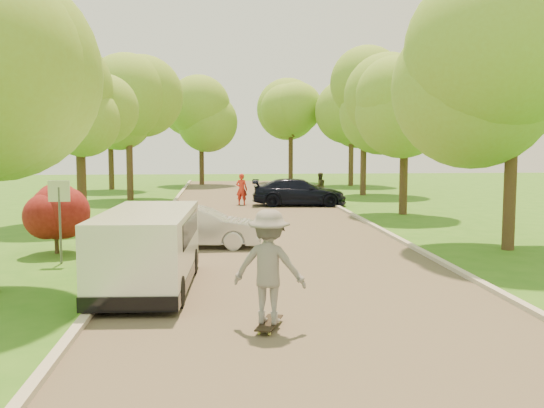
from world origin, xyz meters
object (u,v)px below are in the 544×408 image
object	(u,v)px
person_olive	(320,187)
minivan	(148,248)
longboard	(269,323)
person_striped	(242,189)
dark_sedan	(299,192)
silver_sedan	(199,227)
skateboarder	(269,266)
street_sign	(59,204)

from	to	relation	value
person_olive	minivan	bearing A→B (deg)	55.02
longboard	person_olive	distance (m)	23.30
person_striped	dark_sedan	bearing A→B (deg)	-172.79
dark_sedan	person_striped	xyz separation A→B (m)	(-2.86, 0.61, 0.12)
silver_sedan	skateboarder	distance (m)	8.37
person_striped	street_sign	bearing A→B (deg)	89.53
minivan	person_striped	bearing A→B (deg)	84.13
street_sign	dark_sedan	distance (m)	16.20
minivan	longboard	distance (m)	3.92
minivan	longboard	bearing A→B (deg)	-49.76
skateboarder	person_striped	bearing A→B (deg)	-72.78
dark_sedan	skateboarder	size ratio (longest dim) A/B	2.46
minivan	silver_sedan	xyz separation A→B (m)	(0.90, 5.19, -0.28)
minivan	silver_sedan	world-z (taller)	minivan
street_sign	dark_sedan	xyz separation A→B (m)	(8.10, 14.01, -0.88)
longboard	person_olive	world-z (taller)	person_olive
silver_sedan	longboard	world-z (taller)	silver_sedan
dark_sedan	longboard	xyz separation A→B (m)	(-3.15, -20.07, -0.57)
silver_sedan	dark_sedan	size ratio (longest dim) A/B	0.80
silver_sedan	person_olive	distance (m)	15.81
dark_sedan	person_striped	distance (m)	2.92
minivan	silver_sedan	size ratio (longest dim) A/B	1.23
minivan	skateboarder	bearing A→B (deg)	-49.76
street_sign	person_striped	bearing A→B (deg)	70.26
silver_sedan	skateboarder	world-z (taller)	skateboarder
dark_sedan	longboard	bearing A→B (deg)	175.36
person_striped	person_olive	distance (m)	4.85
minivan	street_sign	bearing A→B (deg)	133.42
silver_sedan	dark_sedan	world-z (taller)	dark_sedan
longboard	street_sign	bearing A→B (deg)	-32.75
street_sign	minivan	size ratio (longest dim) A/B	0.47
skateboarder	person_olive	distance (m)	23.29
silver_sedan	skateboarder	size ratio (longest dim) A/B	1.97
minivan	silver_sedan	bearing A→B (deg)	82.84
longboard	minivan	bearing A→B (deg)	-34.37
dark_sedan	street_sign	bearing A→B (deg)	154.25
silver_sedan	dark_sedan	xyz separation A→B (m)	(4.60, 11.83, 0.06)
street_sign	silver_sedan	size ratio (longest dim) A/B	0.58
dark_sedan	skateboarder	distance (m)	20.32
street_sign	person_olive	bearing A→B (deg)	60.19
street_sign	skateboarder	xyz separation A→B (m)	(4.95, -6.06, -0.48)
dark_sedan	skateboarder	bearing A→B (deg)	175.36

